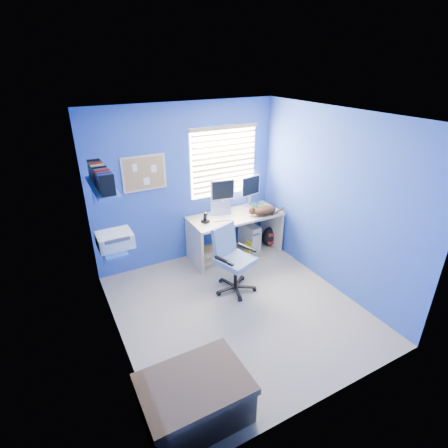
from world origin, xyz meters
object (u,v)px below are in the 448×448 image
laptop (223,212)px  tower_pc (249,236)px  desk (235,235)px  office_chair (233,267)px  cat (265,211)px

laptop → tower_pc: laptop is taller
tower_pc → desk: bearing=-168.9°
desk → office_chair: size_ratio=1.59×
cat → office_chair: 1.21m
desk → office_chair: bearing=-121.8°
tower_pc → office_chair: size_ratio=0.47×
desk → cat: size_ratio=3.74×
laptop → cat: (0.67, -0.20, -0.04)m
laptop → desk: bearing=19.6°
desk → office_chair: 0.97m
laptop → tower_pc: (0.59, 0.11, -0.62)m
desk → laptop: 0.54m
laptop → cat: size_ratio=0.81×
laptop → office_chair: (-0.27, -0.81, -0.49)m
office_chair → tower_pc: bearing=47.1°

